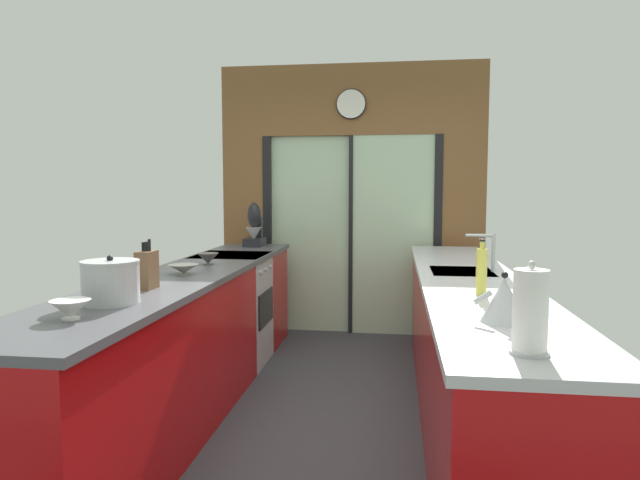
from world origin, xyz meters
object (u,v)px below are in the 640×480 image
mixing_bowl_mid (183,269)px  soap_bottle (482,271)px  paper_towel_roll (530,312)px  stand_mixer (255,229)px  mixing_bowl_near (71,309)px  stock_pot (111,282)px  kettle (505,300)px  knife_block (147,270)px  mixing_bowl_far (208,258)px  oven_range (232,310)px

mixing_bowl_mid → soap_bottle: (1.78, -0.45, 0.09)m
soap_bottle → paper_towel_roll: bearing=-90.0°
stand_mixer → paper_towel_roll: bearing=-61.7°
mixing_bowl_near → stock_pot: size_ratio=0.61×
kettle → mixing_bowl_near: bearing=-173.9°
soap_bottle → mixing_bowl_near: bearing=-155.8°
knife_block → kettle: 1.86m
knife_block → stand_mixer: stand_mixer is taller
mixing_bowl_mid → knife_block: size_ratio=0.71×
mixing_bowl_far → stand_mixer: bearing=90.0°
soap_bottle → mixing_bowl_far: bearing=152.8°
mixing_bowl_far → knife_block: (0.00, -0.99, 0.06)m
stand_mixer → stock_pot: (-0.00, -2.72, -0.06)m
mixing_bowl_near → stand_mixer: size_ratio=0.39×
knife_block → oven_range: bearing=90.7°
stand_mixer → soap_bottle: 2.87m
mixing_bowl_mid → kettle: bearing=-30.7°
oven_range → paper_towel_roll: bearing=-55.3°
mixing_bowl_far → kettle: kettle is taller
mixing_bowl_mid → kettle: size_ratio=0.71×
oven_range → soap_bottle: soap_bottle is taller
soap_bottle → paper_towel_roll: (0.00, -1.05, 0.01)m
oven_range → soap_bottle: bearing=-40.6°
mixing_bowl_near → mixing_bowl_mid: bearing=90.0°
mixing_bowl_near → soap_bottle: bearing=24.2°
oven_range → stand_mixer: stand_mixer is taller
oven_range → paper_towel_roll: (1.80, -2.60, 0.60)m
oven_range → mixing_bowl_mid: size_ratio=4.75×
knife_block → soap_bottle: soap_bottle is taller
stand_mixer → paper_towel_roll: stand_mixer is taller
soap_bottle → mixing_bowl_mid: bearing=165.9°
mixing_bowl_far → stand_mixer: stand_mixer is taller
kettle → stand_mixer: bearing=121.9°
stock_pot → soap_bottle: bearing=14.7°
knife_block → soap_bottle: size_ratio=0.95×
knife_block → kettle: size_ratio=1.01×
oven_range → knife_block: size_ratio=3.37×
kettle → paper_towel_roll: paper_towel_roll is taller
knife_block → stock_pot: bearing=-90.0°
mixing_bowl_far → stock_pot: bearing=-90.0°
stock_pot → kettle: stock_pot is taller
mixing_bowl_far → paper_towel_roll: bearing=-47.9°
stock_pot → mixing_bowl_mid: bearing=90.0°
mixing_bowl_near → soap_bottle: (1.78, 0.80, 0.08)m
knife_block → kettle: knife_block is taller
mixing_bowl_near → knife_block: bearing=90.0°
stand_mixer → kettle: (1.78, -2.87, -0.07)m
mixing_bowl_near → mixing_bowl_far: mixing_bowl_far is taller
mixing_bowl_near → soap_bottle: size_ratio=0.57×
mixing_bowl_near → oven_range: bearing=90.5°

